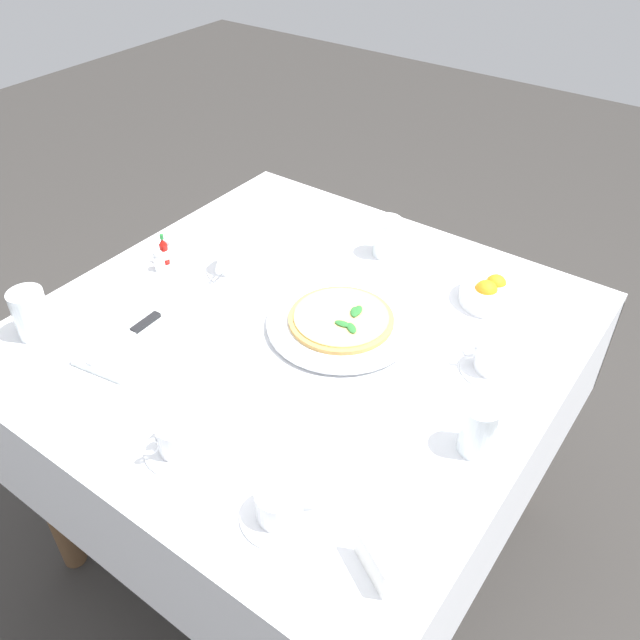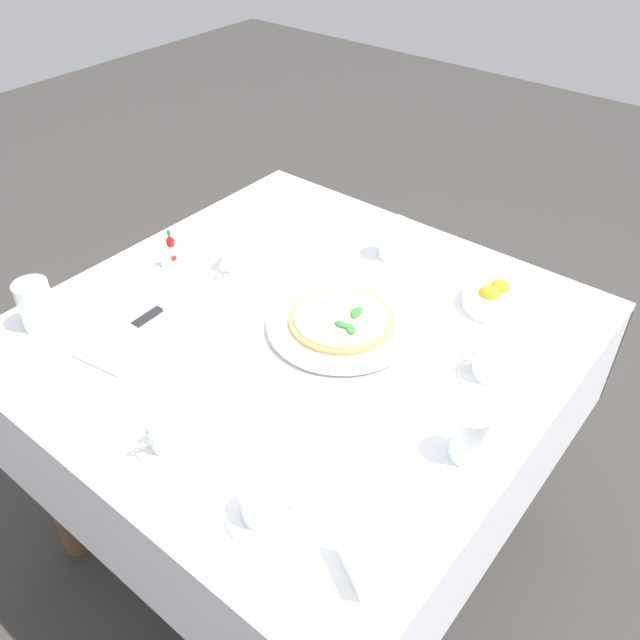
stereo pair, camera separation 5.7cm
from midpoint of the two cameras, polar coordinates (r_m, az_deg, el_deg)
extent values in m
plane|color=#33302D|center=(2.00, -0.52, -17.51)|extent=(8.00, 8.00, 0.00)
cube|color=white|center=(1.44, -0.69, -0.89)|extent=(1.10, 1.10, 0.02)
cube|color=white|center=(1.86, -13.73, 2.24)|extent=(1.10, 0.01, 0.28)
cube|color=white|center=(1.38, 17.70, -14.79)|extent=(1.10, 0.01, 0.28)
cube|color=white|center=(1.90, 9.82, 3.75)|extent=(0.01, 1.10, 0.28)
cube|color=white|center=(1.32, -16.53, -17.78)|extent=(0.01, 1.10, 0.28)
cylinder|color=brown|center=(2.18, -2.27, 2.17)|extent=(0.06, 0.06, 0.73)
cylinder|color=brown|center=(1.79, -22.00, -11.57)|extent=(0.06, 0.06, 0.73)
cylinder|color=brown|center=(1.86, 19.74, -8.43)|extent=(0.06, 0.06, 0.73)
cylinder|color=white|center=(1.43, 2.98, -0.57)|extent=(0.20, 0.20, 0.01)
cylinder|color=white|center=(1.43, 2.99, -0.29)|extent=(0.33, 0.33, 0.01)
cylinder|color=tan|center=(1.42, 3.00, 0.02)|extent=(0.23, 0.23, 0.01)
cylinder|color=#EFD17A|center=(1.42, 3.01, 0.24)|extent=(0.21, 0.21, 0.00)
ellipsoid|color=#2D7533|center=(1.38, 3.85, -0.79)|extent=(0.04, 0.04, 0.01)
ellipsoid|color=#2D7533|center=(1.42, 4.20, 0.60)|extent=(0.04, 0.03, 0.01)
ellipsoid|color=#2D7533|center=(1.43, 4.49, 0.72)|extent=(0.04, 0.03, 0.01)
ellipsoid|color=#2D7533|center=(1.39, 3.10, -0.40)|extent=(0.02, 0.04, 0.01)
cylinder|color=white|center=(1.63, -6.06, 4.52)|extent=(0.13, 0.13, 0.01)
cylinder|color=white|center=(1.61, -6.15, 5.56)|extent=(0.08, 0.08, 0.06)
torus|color=white|center=(1.57, -7.24, 4.80)|extent=(0.04, 0.01, 0.03)
cylinder|color=black|center=(1.59, -6.21, 6.41)|extent=(0.07, 0.07, 0.00)
cylinder|color=white|center=(1.22, -11.38, -10.42)|extent=(0.13, 0.13, 0.01)
cylinder|color=white|center=(1.20, -11.57, -9.39)|extent=(0.08, 0.08, 0.06)
torus|color=white|center=(1.19, -13.87, -10.10)|extent=(0.04, 0.02, 0.03)
cylinder|color=black|center=(1.18, -11.73, -8.56)|extent=(0.07, 0.07, 0.00)
cylinder|color=white|center=(1.37, 15.73, -4.62)|extent=(0.13, 0.13, 0.01)
cylinder|color=white|center=(1.35, 15.97, -3.58)|extent=(0.08, 0.08, 0.06)
torus|color=white|center=(1.34, 13.89, -3.14)|extent=(0.02, 0.03, 0.03)
cylinder|color=black|center=(1.33, 16.17, -2.74)|extent=(0.07, 0.07, 0.00)
cylinder|color=white|center=(1.11, -3.30, -16.44)|extent=(0.13, 0.13, 0.01)
cylinder|color=white|center=(1.08, -3.36, -15.51)|extent=(0.08, 0.08, 0.06)
torus|color=white|center=(1.08, -0.62, -15.30)|extent=(0.03, 0.03, 0.03)
cylinder|color=black|center=(1.06, -3.41, -14.75)|extent=(0.07, 0.07, 0.00)
cylinder|color=white|center=(1.53, -22.50, 1.22)|extent=(0.07, 0.07, 0.11)
cylinder|color=silver|center=(1.54, -22.32, 0.64)|extent=(0.07, 0.07, 0.07)
cylinder|color=white|center=(1.18, 14.29, -9.66)|extent=(0.06, 0.06, 0.10)
cylinder|color=silver|center=(1.19, 14.21, -10.00)|extent=(0.06, 0.06, 0.08)
cylinder|color=white|center=(1.65, 7.49, 6.95)|extent=(0.07, 0.07, 0.10)
cylinder|color=silver|center=(1.67, 7.42, 6.21)|extent=(0.06, 0.06, 0.05)
cube|color=white|center=(1.45, -14.98, -1.15)|extent=(0.24, 0.16, 0.02)
cube|color=silver|center=(1.42, -16.55, -1.78)|extent=(0.12, 0.03, 0.01)
cube|color=black|center=(1.47, -13.71, 0.25)|extent=(0.08, 0.02, 0.01)
cylinder|color=white|center=(1.54, 16.10, 1.80)|extent=(0.15, 0.15, 0.04)
sphere|color=orange|center=(1.52, 15.53, 1.95)|extent=(0.05, 0.05, 0.05)
sphere|color=orange|center=(1.55, 16.40, 2.51)|extent=(0.05, 0.05, 0.05)
cylinder|color=#B7140F|center=(1.68, -11.84, 5.98)|extent=(0.02, 0.02, 0.05)
cylinder|color=white|center=(1.68, -11.84, 5.98)|extent=(0.02, 0.02, 0.02)
cone|color=#B7140F|center=(1.66, -12.00, 7.02)|extent=(0.02, 0.02, 0.02)
cylinder|color=#1E722D|center=(1.65, -12.07, 7.43)|extent=(0.01, 0.01, 0.01)
cylinder|color=white|center=(1.66, -12.30, 5.24)|extent=(0.03, 0.03, 0.04)
cylinder|color=white|center=(1.66, -12.27, 5.06)|extent=(0.02, 0.02, 0.03)
sphere|color=silver|center=(1.65, -12.41, 5.93)|extent=(0.02, 0.02, 0.02)
cylinder|color=white|center=(1.70, -11.33, 6.29)|extent=(0.03, 0.03, 0.04)
cylinder|color=#38332D|center=(1.70, -11.31, 6.12)|extent=(0.02, 0.02, 0.03)
sphere|color=silver|center=(1.69, -11.43, 6.97)|extent=(0.02, 0.02, 0.02)
cube|color=white|center=(1.03, 4.30, -20.53)|extent=(0.05, 0.08, 0.06)
camera|label=1|loc=(0.03, -88.85, 0.92)|focal=36.80mm
camera|label=2|loc=(0.03, 91.15, -0.92)|focal=36.80mm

